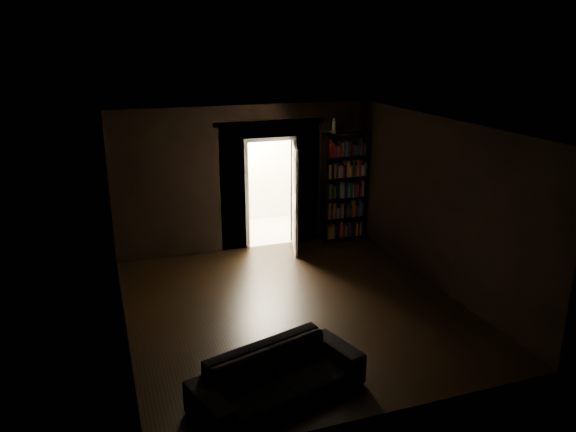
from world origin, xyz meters
The scene contains 9 objects.
ground centered at (0.00, 0.00, 0.00)m, with size 5.50×5.50×0.00m, color black.
room_walls centered at (-0.01, 1.07, 1.68)m, with size 5.02×5.61×2.84m.
kitchen_alcove centered at (0.50, 3.87, 1.21)m, with size 2.20×1.80×2.60m.
sofa centered at (-0.95, -2.10, 0.39)m, with size 2.02×0.87×0.78m, color black.
bookshelf centered at (2.00, 2.59, 1.10)m, with size 0.90×0.32×2.20m, color black.
refrigerator centered at (-0.05, 4.11, 0.82)m, with size 0.74×0.68×1.65m, color white.
door centered at (0.85, 2.32, 1.02)m, with size 0.85×0.05×2.05m, color white.
figurine centered at (1.75, 2.60, 2.35)m, with size 0.10×0.10×0.30m, color silver.
bottles centered at (-0.11, 4.06, 1.79)m, with size 0.67×0.08×0.27m, color black.
Camera 1 is at (-2.68, -7.37, 3.98)m, focal length 35.00 mm.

